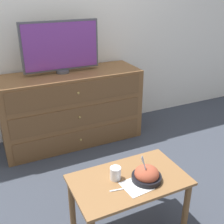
% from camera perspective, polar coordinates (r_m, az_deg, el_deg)
% --- Properties ---
extents(ground_plane, '(12.00, 12.00, 0.00)m').
position_cam_1_polar(ground_plane, '(3.57, -8.61, -3.30)').
color(ground_plane, '#383D47').
extents(wall_back, '(12.00, 0.05, 2.60)m').
position_cam_1_polar(wall_back, '(3.21, -10.26, 17.88)').
color(wall_back, white).
rests_on(wall_back, ground_plane).
extents(dresser, '(1.51, 0.53, 0.80)m').
position_cam_1_polar(dresser, '(3.14, -8.17, 0.79)').
color(dresser, brown).
rests_on(dresser, ground_plane).
extents(tv, '(0.80, 0.14, 0.53)m').
position_cam_1_polar(tv, '(2.97, -10.36, 12.95)').
color(tv, '#515156').
rests_on(tv, dresser).
extents(coffee_table, '(0.78, 0.47, 0.45)m').
position_cam_1_polar(coffee_table, '(2.00, 3.44, -15.21)').
color(coffee_table, olive).
rests_on(coffee_table, ground_plane).
extents(takeout_bowl, '(0.20, 0.20, 0.19)m').
position_cam_1_polar(takeout_bowl, '(1.93, 7.05, -12.58)').
color(takeout_bowl, black).
rests_on(takeout_bowl, coffee_table).
extents(drink_cup, '(0.08, 0.08, 0.09)m').
position_cam_1_polar(drink_cup, '(1.93, 0.71, -12.46)').
color(drink_cup, white).
rests_on(drink_cup, coffee_table).
extents(napkin, '(0.19, 0.19, 0.00)m').
position_cam_1_polar(napkin, '(1.90, 4.98, -14.75)').
color(napkin, white).
rests_on(napkin, coffee_table).
extents(knife, '(0.16, 0.04, 0.01)m').
position_cam_1_polar(knife, '(1.87, 2.00, -15.38)').
color(knife, silver).
rests_on(knife, coffee_table).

